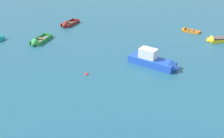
{
  "coord_description": "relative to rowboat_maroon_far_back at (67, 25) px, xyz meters",
  "views": [
    {
      "loc": [
        1.58,
        -3.42,
        13.18
      ],
      "look_at": [
        0.0,
        22.16,
        0.15
      ],
      "focal_mm": 44.7,
      "sensor_mm": 36.0,
      "label": 1
    }
  ],
  "objects": [
    {
      "name": "mooring_buoy_between_boats_right",
      "position": [
        5.13,
        -15.04,
        -0.2
      ],
      "size": [
        0.38,
        0.38,
        0.38
      ],
      "primitive_type": "sphere",
      "color": "red",
      "rests_on": "ground_plane"
    },
    {
      "name": "rowboat_yellow_midfield_left",
      "position": [
        20.58,
        -4.95,
        0.1
      ],
      "size": [
        3.9,
        2.2,
        1.25
      ],
      "color": "#4C4C51",
      "rests_on": "ground_plane"
    },
    {
      "name": "rowboat_maroon_far_back",
      "position": [
        0.0,
        0.0,
        0.0
      ],
      "size": [
        2.55,
        3.9,
        1.18
      ],
      "color": "#4C4C51",
      "rests_on": "ground_plane"
    },
    {
      "name": "rowboat_green_outer_right",
      "position": [
        -2.31,
        -7.23,
        0.0
      ],
      "size": [
        2.24,
        4.24,
        1.22
      ],
      "color": "gray",
      "rests_on": "ground_plane"
    },
    {
      "name": "rowboat_orange_distant_center",
      "position": [
        17.45,
        -1.11,
        -0.06
      ],
      "size": [
        2.78,
        2.07,
        0.86
      ],
      "color": "gray",
      "rests_on": "ground_plane"
    },
    {
      "name": "motor_launch_blue_cluster_inner",
      "position": [
        12.13,
        -12.66,
        0.38
      ],
      "size": [
        5.62,
        4.25,
        2.05
      ],
      "color": "blue",
      "rests_on": "ground_plane"
    }
  ]
}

